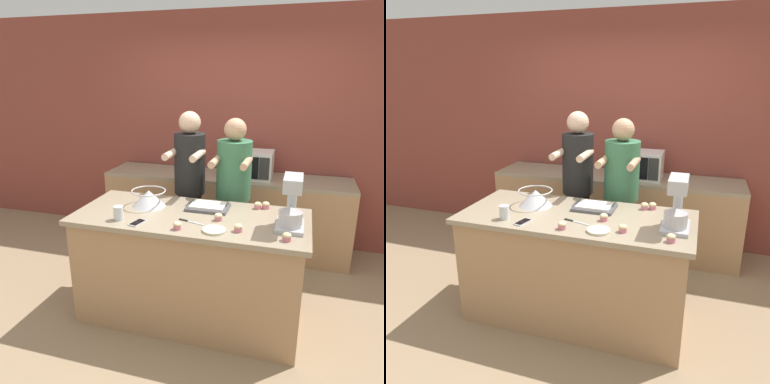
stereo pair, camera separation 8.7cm
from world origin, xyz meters
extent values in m
plane|color=#937A5B|center=(0.00, 0.00, 0.00)|extent=(16.00, 16.00, 0.00)
cube|color=brown|center=(0.00, 1.76, 1.35)|extent=(10.00, 0.06, 2.70)
cube|color=#A87F56|center=(0.00, 0.00, 0.44)|extent=(1.79, 0.78, 0.88)
cube|color=gray|center=(0.00, 0.00, 0.90)|extent=(1.87, 0.83, 0.04)
cube|color=#A87F56|center=(0.00, 1.41, 0.42)|extent=(2.80, 0.60, 0.85)
cube|color=gray|center=(0.00, 1.41, 0.87)|extent=(2.80, 0.60, 0.04)
cylinder|color=#232328|center=(-0.21, 0.67, 0.45)|extent=(0.23, 0.23, 0.89)
cylinder|color=black|center=(-0.21, 0.67, 1.18)|extent=(0.30, 0.30, 0.58)
sphere|color=#DBB293|center=(-0.21, 0.67, 1.57)|extent=(0.21, 0.21, 0.21)
cylinder|color=#DBB293|center=(-0.34, 0.50, 1.31)|extent=(0.06, 0.34, 0.06)
cylinder|color=#DBB293|center=(-0.08, 0.50, 1.31)|extent=(0.06, 0.34, 0.06)
cylinder|color=#33384C|center=(0.22, 0.67, 0.44)|extent=(0.25, 0.25, 0.87)
cylinder|color=#38704C|center=(0.22, 0.67, 1.15)|extent=(0.33, 0.33, 0.55)
sphere|color=tan|center=(0.22, 0.67, 1.53)|extent=(0.20, 0.20, 0.20)
cylinder|color=tan|center=(0.08, 0.50, 1.27)|extent=(0.06, 0.34, 0.06)
cylinder|color=tan|center=(0.36, 0.50, 1.27)|extent=(0.06, 0.34, 0.06)
cube|color=#B2B7BC|center=(0.77, -0.04, 0.94)|extent=(0.20, 0.30, 0.03)
cylinder|color=#B2B7BC|center=(0.77, 0.08, 1.09)|extent=(0.07, 0.07, 0.27)
cube|color=#B2B7BC|center=(0.77, -0.05, 1.27)|extent=(0.13, 0.26, 0.10)
cylinder|color=#BCBCC1|center=(0.77, -0.08, 1.01)|extent=(0.17, 0.17, 0.11)
cone|color=#BCBCC1|center=(-0.40, 0.10, 0.99)|extent=(0.29, 0.29, 0.14)
torus|color=#BCBCC1|center=(-0.40, 0.10, 1.06)|extent=(0.30, 0.30, 0.01)
cube|color=#4C4C51|center=(0.10, 0.18, 0.94)|extent=(0.34, 0.25, 0.02)
cube|color=white|center=(0.10, 0.18, 0.96)|extent=(0.28, 0.20, 0.02)
cube|color=silver|center=(0.25, 1.41, 1.04)|extent=(0.54, 0.35, 0.30)
cube|color=black|center=(0.20, 1.23, 1.04)|extent=(0.37, 0.01, 0.24)
cube|color=#2D2D2D|center=(0.44, 1.23, 1.04)|extent=(0.11, 0.01, 0.24)
cube|color=silver|center=(-0.33, -0.29, 0.93)|extent=(0.10, 0.16, 0.01)
cube|color=black|center=(-0.33, -0.29, 0.94)|extent=(0.09, 0.14, 0.00)
cylinder|color=silver|center=(-0.50, -0.26, 0.98)|extent=(0.08, 0.08, 0.11)
cylinder|color=beige|center=(0.26, -0.27, 0.93)|extent=(0.17, 0.17, 0.02)
cube|color=#BCBCC1|center=(0.09, -0.16, 0.93)|extent=(0.14, 0.06, 0.01)
cube|color=black|center=(-0.02, -0.13, 0.93)|extent=(0.08, 0.04, 0.01)
cylinder|color=#D17084|center=(-0.01, -0.31, 0.94)|extent=(0.06, 0.06, 0.03)
ellipsoid|color=beige|center=(-0.01, -0.31, 0.97)|extent=(0.06, 0.06, 0.04)
cylinder|color=#D17084|center=(0.24, -0.05, 0.94)|extent=(0.06, 0.06, 0.03)
ellipsoid|color=beige|center=(0.24, -0.05, 0.97)|extent=(0.06, 0.06, 0.04)
cylinder|color=#D17084|center=(0.77, -0.28, 0.94)|extent=(0.06, 0.06, 0.03)
ellipsoid|color=beige|center=(0.77, -0.28, 0.97)|extent=(0.06, 0.06, 0.04)
cylinder|color=#D17084|center=(0.42, -0.22, 0.94)|extent=(0.06, 0.06, 0.03)
ellipsoid|color=beige|center=(0.42, -0.22, 0.97)|extent=(0.06, 0.06, 0.04)
cylinder|color=#D17084|center=(0.50, 0.30, 0.94)|extent=(0.06, 0.06, 0.03)
ellipsoid|color=beige|center=(0.50, 0.30, 0.97)|extent=(0.06, 0.06, 0.04)
cylinder|color=#D17084|center=(0.56, 0.32, 0.94)|extent=(0.06, 0.06, 0.03)
ellipsoid|color=beige|center=(0.56, 0.32, 0.97)|extent=(0.06, 0.06, 0.04)
camera|label=1|loc=(0.82, -2.68, 2.01)|focal=35.00mm
camera|label=2|loc=(0.90, -2.66, 2.01)|focal=35.00mm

